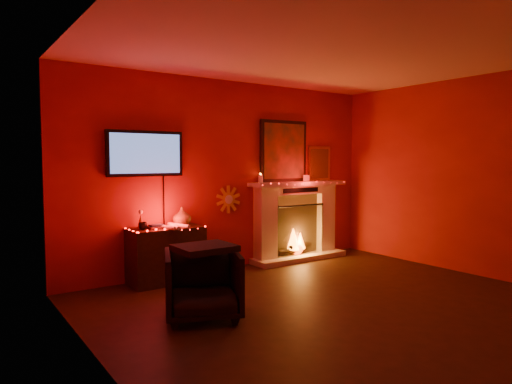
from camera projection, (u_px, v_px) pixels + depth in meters
room at (362, 182)px, 4.55m from camera, size 5.00×5.00×5.00m
fireplace at (296, 213)px, 7.20m from camera, size 1.72×0.40×2.18m
tv at (145, 154)px, 5.80m from camera, size 1.00×0.07×1.24m
sunburst_clock at (228, 199)px, 6.58m from camera, size 0.40×0.03×0.40m
console_table at (167, 253)px, 5.83m from camera, size 0.93×0.55×0.96m
armchair at (203, 284)px, 4.52m from camera, size 0.96×0.97×0.68m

